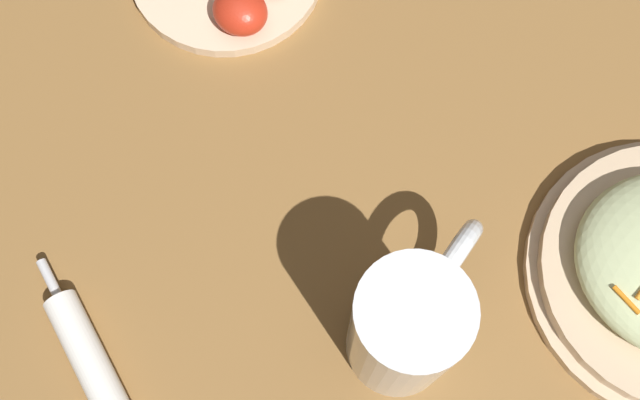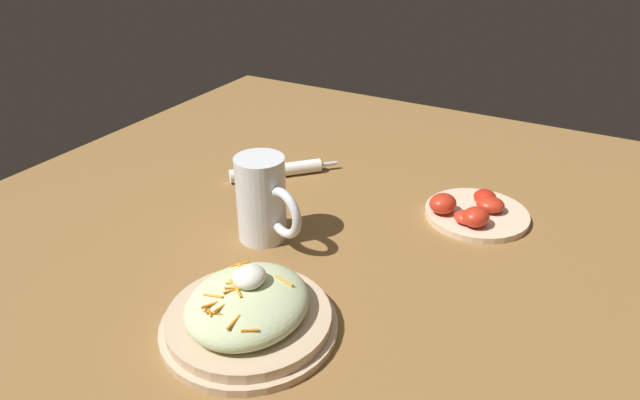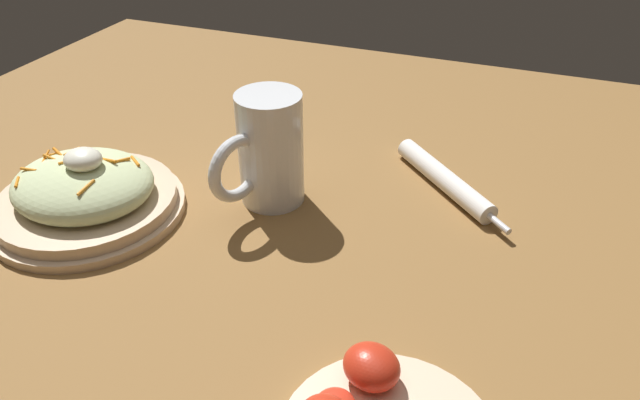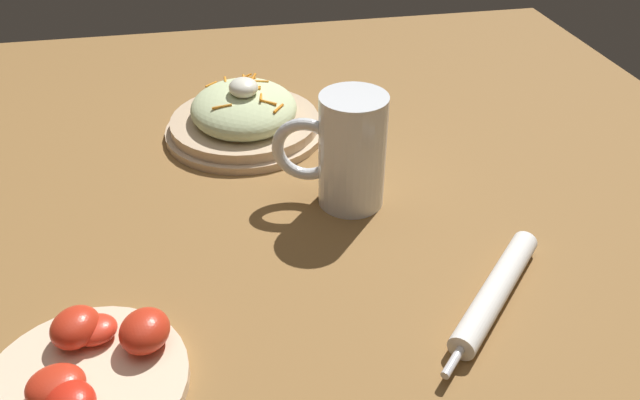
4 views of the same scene
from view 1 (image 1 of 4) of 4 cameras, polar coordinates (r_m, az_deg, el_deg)
The scene contains 3 objects.
ground_plane at distance 0.70m, azimuth 3.69°, elevation 1.66°, with size 1.43×1.43×0.00m, color olive.
beer_mug at distance 0.61m, azimuth 6.10°, elevation -8.83°, with size 0.08×0.14×0.14m.
napkin_roll at distance 0.67m, azimuth -14.50°, elevation -13.38°, with size 0.17×0.17×0.03m.
Camera 1 is at (-0.02, 0.25, 0.66)m, focal length 45.87 mm.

